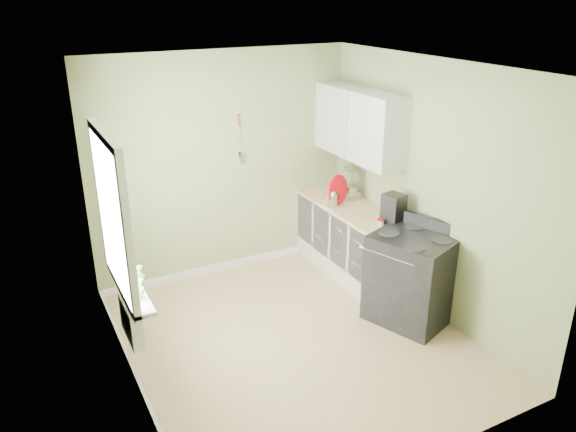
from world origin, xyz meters
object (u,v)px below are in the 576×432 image
stove (411,278)px  stand_mixer (348,184)px  kettle (332,199)px  coffee_maker (393,210)px

stove → stand_mixer: 1.56m
stove → stand_mixer: bearing=85.1°
stand_mixer → kettle: bearing=-148.3°
stand_mixer → coffee_maker: size_ratio=1.12×
kettle → coffee_maker: bearing=-66.6°
stove → kettle: kettle is taller
stand_mixer → kettle: stand_mixer is taller
coffee_maker → stove: bearing=-100.5°
stove → kettle: (-0.23, 1.23, 0.52)m
stove → coffee_maker: coffee_maker is taller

